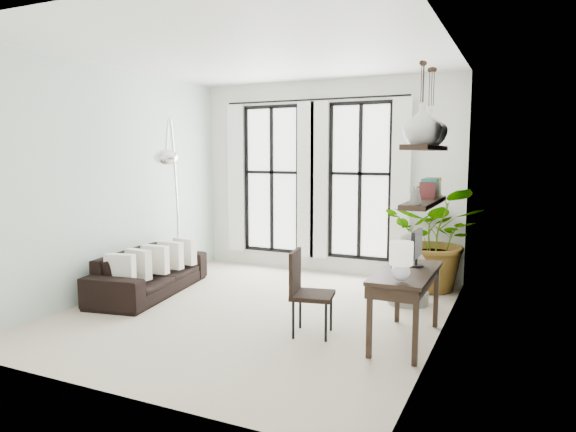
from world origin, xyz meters
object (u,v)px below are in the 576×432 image
Objects in this scene: desk at (405,277)px; desk_chair at (305,287)px; sofa at (150,272)px; arc_lamp at (171,159)px; buddha at (409,274)px; plant at (437,238)px.

desk_chair is at bearing -170.79° from desk.
arc_lamp is (0.10, 0.42, 1.61)m from sofa.
buddha is (-0.26, 1.49, -0.31)m from desk.
plant reaches higher than buddha.
plant reaches higher than sofa.
desk is at bearing -2.07° from desk_chair.
sofa is at bearing 155.36° from desk_chair.
desk_chair is (2.69, -0.64, 0.23)m from sofa.
sofa is 1.37× the size of plant.
sofa is 4.18m from plant.
sofa is 1.62× the size of desk.
buddha is (3.38, 0.60, -1.51)m from arc_lamp.
buddha is at bearing 53.18° from desk_chair.
plant reaches higher than desk_chair.
sofa is at bearing -152.86° from plant.
desk is at bearing -80.02° from buddha.
desk_chair is (-1.01, -2.54, -0.24)m from plant.
desk reaches higher than desk_chair.
plant is 0.97m from buddha.
desk reaches higher than sofa.
plant is 1.60× the size of buddha.
plant is at bearing 76.04° from buddha.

